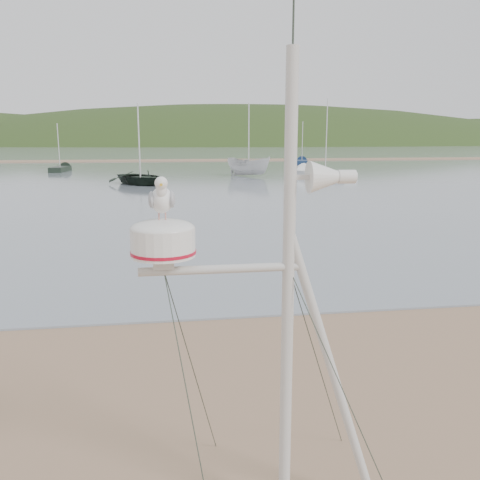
{
  "coord_description": "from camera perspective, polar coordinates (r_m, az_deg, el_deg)",
  "views": [
    {
      "loc": [
        0.97,
        -5.31,
        3.5
      ],
      "look_at": [
        1.92,
        1.0,
        2.19
      ],
      "focal_mm": 38.0,
      "sensor_mm": 36.0,
      "label": 1
    }
  ],
  "objects": [
    {
      "name": "ground",
      "position": [
        6.43,
        -17.05,
        -21.94
      ],
      "size": [
        560.0,
        560.0,
        0.0
      ],
      "primitive_type": "plane",
      "color": "#86664D",
      "rests_on": "ground"
    },
    {
      "name": "water",
      "position": [
        137.36,
        -9.05,
        9.96
      ],
      "size": [
        560.0,
        256.0,
        0.04
      ],
      "primitive_type": "cube",
      "color": "slate",
      "rests_on": "ground"
    },
    {
      "name": "sandbar",
      "position": [
        75.39,
        -9.35,
        8.8
      ],
      "size": [
        560.0,
        7.0,
        0.07
      ],
      "primitive_type": "cube",
      "color": "#86664D",
      "rests_on": "water"
    },
    {
      "name": "hill_ridge",
      "position": [
        242.06,
        -4.33,
        6.02
      ],
      "size": [
        620.0,
        180.0,
        80.0
      ],
      "color": "#223515",
      "rests_on": "ground"
    },
    {
      "name": "far_cottages",
      "position": [
        201.32,
        -8.09,
        11.58
      ],
      "size": [
        294.4,
        6.3,
        8.0
      ],
      "color": "white",
      "rests_on": "ground"
    },
    {
      "name": "mast_rig",
      "position": [
        4.71,
        4.57,
        -17.2
      ],
      "size": [
        2.26,
        2.41,
        5.1
      ],
      "color": "beige",
      "rests_on": "ground"
    },
    {
      "name": "boat_dark",
      "position": [
        38.07,
        -11.23,
        9.83
      ],
      "size": [
        3.54,
        2.69,
        4.92
      ],
      "primitive_type": "imported",
      "rotation": [
        0.0,
        0.0,
        0.54
      ],
      "color": "black",
      "rests_on": "water"
    },
    {
      "name": "boat_white",
      "position": [
        45.21,
        0.99,
        10.04
      ],
      "size": [
        2.45,
        2.45,
        4.54
      ],
      "primitive_type": "imported",
      "rotation": [
        0.0,
        0.0,
        0.79
      ],
      "color": "silver",
      "rests_on": "water"
    },
    {
      "name": "sailboat_dark_mid",
      "position": [
        55.43,
        -19.21,
        7.61
      ],
      "size": [
        1.73,
        5.15,
        5.09
      ],
      "color": "black",
      "rests_on": "ground"
    },
    {
      "name": "sailboat_blue_far",
      "position": [
        67.19,
        6.96,
        8.74
      ],
      "size": [
        2.85,
        5.89,
        5.73
      ],
      "color": "navy",
      "rests_on": "ground"
    },
    {
      "name": "sailboat_white_near",
      "position": [
        45.87,
        7.68,
        7.45
      ],
      "size": [
        5.31,
        7.11,
        7.2
      ],
      "color": "silver",
      "rests_on": "ground"
    }
  ]
}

